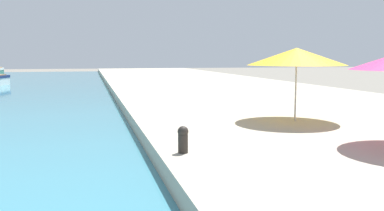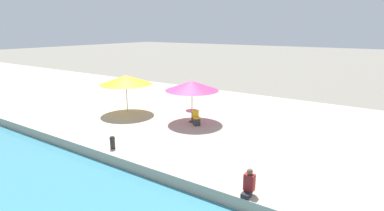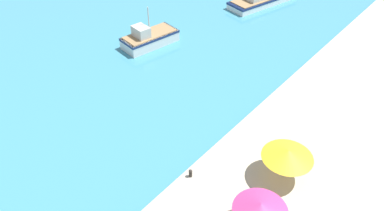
# 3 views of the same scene
# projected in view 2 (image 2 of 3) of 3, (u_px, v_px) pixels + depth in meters

# --- Properties ---
(quay_promenade) EXTENTS (16.00, 90.00, 0.53)m
(quay_promenade) POSITION_uv_depth(u_px,v_px,m) (13.00, 82.00, 33.85)
(quay_promenade) COLOR #B2A893
(quay_promenade) RESTS_ON ground_plane
(cafe_umbrella_pink) EXTENTS (3.31, 3.31, 2.55)m
(cafe_umbrella_pink) POSITION_uv_depth(u_px,v_px,m) (192.00, 86.00, 18.34)
(cafe_umbrella_pink) COLOR #B7B7B7
(cafe_umbrella_pink) RESTS_ON quay_promenade
(cafe_umbrella_white) EXTENTS (3.52, 3.52, 2.60)m
(cafe_umbrella_white) POSITION_uv_depth(u_px,v_px,m) (126.00, 80.00, 20.24)
(cafe_umbrella_white) COLOR #B7B7B7
(cafe_umbrella_white) RESTS_ON quay_promenade
(cafe_table) EXTENTS (0.80, 0.80, 0.74)m
(cafe_table) POSITION_uv_depth(u_px,v_px,m) (192.00, 114.00, 18.54)
(cafe_table) COLOR #333338
(cafe_table) RESTS_ON quay_promenade
(cafe_chair_left) EXTENTS (0.57, 0.58, 0.91)m
(cafe_chair_left) POSITION_uv_depth(u_px,v_px,m) (197.00, 120.00, 17.95)
(cafe_chair_left) COLOR #2D2D33
(cafe_chair_left) RESTS_ON quay_promenade
(person_at_quay) EXTENTS (0.53, 0.36, 0.98)m
(person_at_quay) POSITION_uv_depth(u_px,v_px,m) (249.00, 183.00, 10.41)
(person_at_quay) COLOR #232328
(person_at_quay) RESTS_ON quay_promenade
(mooring_bollard) EXTENTS (0.26, 0.26, 0.65)m
(mooring_bollard) POSITION_uv_depth(u_px,v_px,m) (112.00, 142.00, 14.46)
(mooring_bollard) COLOR #2D2823
(mooring_bollard) RESTS_ON quay_promenade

